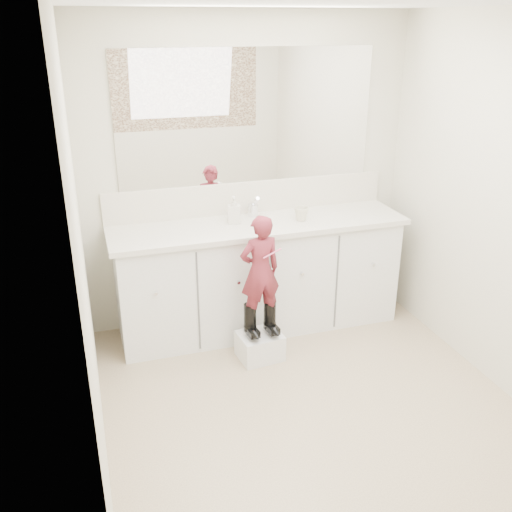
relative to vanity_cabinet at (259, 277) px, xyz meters
name	(u,v)px	position (x,y,z in m)	size (l,w,h in m)	color
floor	(318,415)	(0.00, -1.23, -0.42)	(3.00, 3.00, 0.00)	#866A58
ceiling	(339,1)	(0.00, -1.23, 1.97)	(3.00, 3.00, 0.00)	white
wall_back	(248,174)	(0.00, 0.27, 0.77)	(2.60, 2.60, 0.00)	beige
wall_left	(83,267)	(-1.30, -1.23, 0.78)	(3.00, 3.00, 0.00)	beige
vanity_cabinet	(259,277)	(0.00, 0.00, 0.00)	(2.20, 0.55, 0.85)	silver
countertop	(259,225)	(0.00, -0.01, 0.45)	(2.28, 0.58, 0.04)	beige
backsplash	(249,197)	(0.00, 0.26, 0.59)	(2.28, 0.03, 0.25)	beige
mirror	(248,117)	(0.00, 0.26, 1.22)	(2.00, 0.02, 1.00)	white
faucet	(253,210)	(0.00, 0.15, 0.52)	(0.08, 0.08, 0.10)	silver
cup	(301,214)	(0.32, -0.06, 0.52)	(0.11, 0.11, 0.10)	beige
soap_bottle	(234,210)	(-0.18, 0.05, 0.57)	(0.09, 0.09, 0.21)	beige
step_stool	(260,346)	(-0.14, -0.48, -0.33)	(0.31, 0.26, 0.20)	silver
boot_left	(250,320)	(-0.22, -0.48, -0.10)	(0.09, 0.17, 0.26)	black
boot_right	(270,317)	(-0.07, -0.48, -0.10)	(0.09, 0.17, 0.26)	black
toddler	(260,271)	(-0.14, -0.48, 0.28)	(0.30, 0.19, 0.81)	#B0363F
toothbrush	(272,253)	(-0.07, -0.53, 0.42)	(0.01, 0.01, 0.14)	#ED5C84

